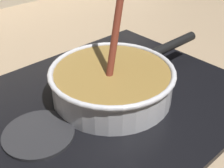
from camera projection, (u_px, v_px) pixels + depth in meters
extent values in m
cube|color=#9E8466|center=(92.00, 142.00, 0.56)|extent=(2.40, 1.60, 0.04)
cube|color=black|center=(112.00, 99.00, 0.63)|extent=(0.56, 0.48, 0.01)
torus|color=#592D0C|center=(112.00, 95.00, 0.62)|extent=(0.20, 0.20, 0.01)
cylinder|color=#262628|center=(39.00, 134.00, 0.52)|extent=(0.13, 0.13, 0.01)
cylinder|color=silver|center=(112.00, 84.00, 0.61)|extent=(0.25, 0.25, 0.06)
cylinder|color=olive|center=(112.00, 82.00, 0.61)|extent=(0.23, 0.23, 0.06)
torus|color=silver|center=(112.00, 71.00, 0.59)|extent=(0.26, 0.26, 0.01)
cylinder|color=black|center=(173.00, 44.00, 0.71)|extent=(0.15, 0.02, 0.02)
cylinder|color=#E5CC7A|center=(131.00, 73.00, 0.61)|extent=(0.03, 0.03, 0.01)
cylinder|color=#E5CC7A|center=(109.00, 56.00, 0.67)|extent=(0.03, 0.03, 0.01)
cylinder|color=#EDD88C|center=(110.00, 67.00, 0.63)|extent=(0.03, 0.03, 0.01)
cylinder|color=beige|center=(135.00, 97.00, 0.53)|extent=(0.04, 0.04, 0.01)
cylinder|color=#E5CC7A|center=(148.00, 62.00, 0.64)|extent=(0.03, 0.03, 0.01)
cylinder|color=beige|center=(105.00, 84.00, 0.57)|extent=(0.03, 0.03, 0.01)
cylinder|color=maroon|center=(117.00, 22.00, 0.56)|extent=(0.10, 0.06, 0.23)
cube|color=brown|center=(108.00, 83.00, 0.58)|extent=(0.05, 0.04, 0.01)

